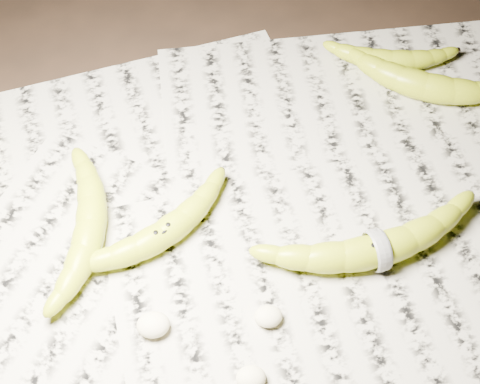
{
  "coord_description": "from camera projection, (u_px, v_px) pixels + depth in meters",
  "views": [
    {
      "loc": [
        -0.04,
        -0.41,
        0.71
      ],
      "look_at": [
        -0.0,
        0.04,
        0.05
      ],
      "focal_mm": 50.0,
      "sensor_mm": 36.0,
      "label": 1
    }
  ],
  "objects": [
    {
      "name": "banana_taped",
      "position": [
        377.0,
        249.0,
        0.78
      ],
      "size": [
        0.26,
        0.11,
        0.04
      ],
      "primitive_type": null,
      "rotation": [
        0.0,
        0.0,
        0.19
      ],
      "color": "#BFC718",
      "rests_on": "newspaper_patch"
    },
    {
      "name": "flesh_chunk_a",
      "position": [
        153.0,
        323.0,
        0.74
      ],
      "size": [
        0.04,
        0.03,
        0.02
      ],
      "primitive_type": "ellipsoid",
      "color": "#FFFAC5",
      "rests_on": "newspaper_patch"
    },
    {
      "name": "banana_left_b",
      "position": [
        90.0,
        225.0,
        0.8
      ],
      "size": [
        0.08,
        0.2,
        0.04
      ],
      "primitive_type": null,
      "rotation": [
        0.0,
        0.0,
        1.47
      ],
      "color": "#BFC718",
      "rests_on": "newspaper_patch"
    },
    {
      "name": "flesh_chunk_b",
      "position": [
        251.0,
        376.0,
        0.71
      ],
      "size": [
        0.03,
        0.03,
        0.02
      ],
      "primitive_type": "ellipsoid",
      "color": "#FFFAC5",
      "rests_on": "newspaper_patch"
    },
    {
      "name": "banana_upper_b",
      "position": [
        426.0,
        84.0,
        0.93
      ],
      "size": [
        0.21,
        0.14,
        0.04
      ],
      "primitive_type": null,
      "rotation": [
        0.0,
        0.0,
        -0.42
      ],
      "color": "#BFC718",
      "rests_on": "newspaper_patch"
    },
    {
      "name": "banana_center",
      "position": [
        162.0,
        233.0,
        0.8
      ],
      "size": [
        0.2,
        0.15,
        0.04
      ],
      "primitive_type": null,
      "rotation": [
        0.0,
        0.0,
        0.57
      ],
      "color": "#BFC718",
      "rests_on": "newspaper_patch"
    },
    {
      "name": "newspaper_patch",
      "position": [
        234.0,
        224.0,
        0.83
      ],
      "size": [
        0.9,
        0.7,
        0.01
      ],
      "primitive_type": "cube",
      "color": "#B5B09B",
      "rests_on": "ground"
    },
    {
      "name": "measuring_tape",
      "position": [
        377.0,
        249.0,
        0.78
      ],
      "size": [
        0.01,
        0.05,
        0.05
      ],
      "primitive_type": "torus",
      "rotation": [
        0.0,
        1.57,
        0.19
      ],
      "color": "white",
      "rests_on": "newspaper_patch"
    },
    {
      "name": "ground",
      "position": [
        245.0,
        245.0,
        0.82
      ],
      "size": [
        3.0,
        3.0,
        0.0
      ],
      "primitive_type": "plane",
      "color": "black",
      "rests_on": "ground"
    },
    {
      "name": "flesh_chunk_c",
      "position": [
        268.0,
        315.0,
        0.75
      ],
      "size": [
        0.03,
        0.03,
        0.02
      ],
      "primitive_type": "ellipsoid",
      "color": "#FFFAC5",
      "rests_on": "newspaper_patch"
    },
    {
      "name": "banana_upper_a",
      "position": [
        391.0,
        59.0,
        0.97
      ],
      "size": [
        0.17,
        0.08,
        0.03
      ],
      "primitive_type": null,
      "rotation": [
        0.0,
        0.0,
        -0.17
      ],
      "color": "#BFC718",
      "rests_on": "newspaper_patch"
    }
  ]
}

